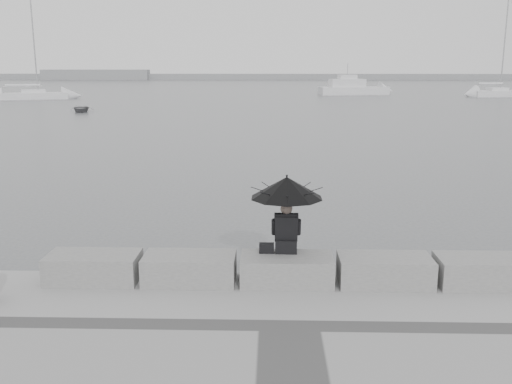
{
  "coord_description": "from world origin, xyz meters",
  "views": [
    {
      "loc": [
        -0.27,
        -9.86,
        4.25
      ],
      "look_at": [
        -0.64,
        3.0,
        1.36
      ],
      "focal_mm": 40.0,
      "sensor_mm": 36.0,
      "label": 1
    }
  ],
  "objects_px": {
    "seated_person": "(287,195)",
    "sailboat_right": "(497,93)",
    "sailboat_left": "(34,95)",
    "motor_cruiser": "(354,88)",
    "dinghy": "(81,109)"
  },
  "relations": [
    {
      "from": "sailboat_left",
      "to": "motor_cruiser",
      "type": "height_order",
      "value": "sailboat_left"
    },
    {
      "from": "seated_person",
      "to": "sailboat_left",
      "type": "relative_size",
      "value": 0.11
    },
    {
      "from": "sailboat_left",
      "to": "dinghy",
      "type": "bearing_deg",
      "value": -79.9
    },
    {
      "from": "seated_person",
      "to": "sailboat_right",
      "type": "distance_m",
      "value": 75.11
    },
    {
      "from": "seated_person",
      "to": "dinghy",
      "type": "height_order",
      "value": "seated_person"
    },
    {
      "from": "sailboat_left",
      "to": "sailboat_right",
      "type": "height_order",
      "value": "same"
    },
    {
      "from": "motor_cruiser",
      "to": "dinghy",
      "type": "relative_size",
      "value": 3.2
    },
    {
      "from": "sailboat_left",
      "to": "sailboat_right",
      "type": "bearing_deg",
      "value": -15.4
    },
    {
      "from": "dinghy",
      "to": "sailboat_left",
      "type": "bearing_deg",
      "value": 109.04
    },
    {
      "from": "sailboat_left",
      "to": "sailboat_right",
      "type": "xyz_separation_m",
      "value": [
        59.85,
        7.68,
        0.01
      ]
    },
    {
      "from": "seated_person",
      "to": "dinghy",
      "type": "relative_size",
      "value": 0.44
    },
    {
      "from": "seated_person",
      "to": "sailboat_left",
      "type": "distance_m",
      "value": 68.12
    },
    {
      "from": "dinghy",
      "to": "motor_cruiser",
      "type": "bearing_deg",
      "value": 33.03
    },
    {
      "from": "seated_person",
      "to": "sailboat_left",
      "type": "height_order",
      "value": "sailboat_left"
    },
    {
      "from": "sailboat_left",
      "to": "sailboat_right",
      "type": "distance_m",
      "value": 60.34
    }
  ]
}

